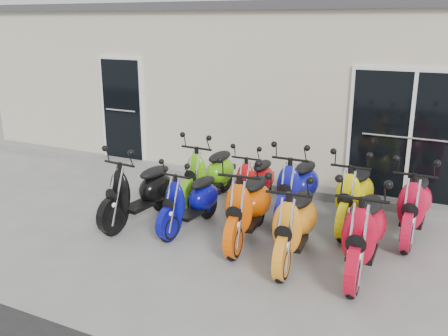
{
  "coord_description": "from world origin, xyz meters",
  "views": [
    {
      "loc": [
        3.43,
        -6.25,
        3.02
      ],
      "look_at": [
        0.0,
        0.6,
        0.75
      ],
      "focal_mm": 40.0,
      "sensor_mm": 36.0,
      "label": 1
    }
  ],
  "objects_px": {
    "scooter_front_orange_b": "(295,214)",
    "scooter_back_green": "(209,166)",
    "scooter_back_yellow": "(355,186)",
    "scooter_front_blue": "(190,193)",
    "scooter_back_red": "(255,174)",
    "scooter_back_extra": "(415,195)",
    "scooter_front_orange_a": "(248,197)",
    "scooter_back_blue": "(298,178)",
    "scooter_front_black": "(139,183)",
    "scooter_front_red": "(365,221)"
  },
  "relations": [
    {
      "from": "scooter_front_black",
      "to": "scooter_front_red",
      "type": "bearing_deg",
      "value": 3.22
    },
    {
      "from": "scooter_front_red",
      "to": "scooter_back_yellow",
      "type": "bearing_deg",
      "value": 104.1
    },
    {
      "from": "scooter_back_green",
      "to": "scooter_back_blue",
      "type": "xyz_separation_m",
      "value": [
        1.59,
        -0.02,
        0.01
      ]
    },
    {
      "from": "scooter_back_yellow",
      "to": "scooter_back_green",
      "type": "bearing_deg",
      "value": 179.65
    },
    {
      "from": "scooter_front_orange_a",
      "to": "scooter_back_extra",
      "type": "height_order",
      "value": "scooter_front_orange_a"
    },
    {
      "from": "scooter_back_blue",
      "to": "scooter_back_extra",
      "type": "bearing_deg",
      "value": -0.14
    },
    {
      "from": "scooter_back_red",
      "to": "scooter_back_blue",
      "type": "height_order",
      "value": "scooter_back_blue"
    },
    {
      "from": "scooter_front_blue",
      "to": "scooter_back_blue",
      "type": "relative_size",
      "value": 0.88
    },
    {
      "from": "scooter_front_orange_a",
      "to": "scooter_back_blue",
      "type": "xyz_separation_m",
      "value": [
        0.33,
        1.17,
        -0.01
      ]
    },
    {
      "from": "scooter_back_green",
      "to": "scooter_back_yellow",
      "type": "relative_size",
      "value": 0.99
    },
    {
      "from": "scooter_back_blue",
      "to": "scooter_back_extra",
      "type": "height_order",
      "value": "scooter_back_blue"
    },
    {
      "from": "scooter_front_blue",
      "to": "scooter_back_green",
      "type": "relative_size",
      "value": 0.89
    },
    {
      "from": "scooter_front_red",
      "to": "scooter_front_black",
      "type": "bearing_deg",
      "value": 175.36
    },
    {
      "from": "scooter_back_green",
      "to": "scooter_front_orange_a",
      "type": "bearing_deg",
      "value": -41.43
    },
    {
      "from": "scooter_front_black",
      "to": "scooter_back_yellow",
      "type": "height_order",
      "value": "scooter_back_yellow"
    },
    {
      "from": "scooter_front_orange_a",
      "to": "scooter_back_green",
      "type": "distance_m",
      "value": 1.73
    },
    {
      "from": "scooter_front_blue",
      "to": "scooter_back_red",
      "type": "relative_size",
      "value": 0.99
    },
    {
      "from": "scooter_front_orange_a",
      "to": "scooter_back_yellow",
      "type": "relative_size",
      "value": 1.03
    },
    {
      "from": "scooter_front_orange_b",
      "to": "scooter_back_green",
      "type": "distance_m",
      "value": 2.51
    },
    {
      "from": "scooter_front_orange_b",
      "to": "scooter_back_extra",
      "type": "xyz_separation_m",
      "value": [
        1.29,
        1.45,
        0.0
      ]
    },
    {
      "from": "scooter_front_orange_b",
      "to": "scooter_back_yellow",
      "type": "xyz_separation_m",
      "value": [
        0.44,
        1.45,
        0.0
      ]
    },
    {
      "from": "scooter_back_yellow",
      "to": "scooter_back_extra",
      "type": "xyz_separation_m",
      "value": [
        0.85,
        0.0,
        0.0
      ]
    },
    {
      "from": "scooter_front_black",
      "to": "scooter_back_green",
      "type": "height_order",
      "value": "same"
    },
    {
      "from": "scooter_front_blue",
      "to": "scooter_front_red",
      "type": "bearing_deg",
      "value": -0.54
    },
    {
      "from": "scooter_back_green",
      "to": "scooter_back_extra",
      "type": "height_order",
      "value": "scooter_back_extra"
    },
    {
      "from": "scooter_back_blue",
      "to": "scooter_back_yellow",
      "type": "xyz_separation_m",
      "value": [
        0.89,
        0.0,
        -0.0
      ]
    },
    {
      "from": "scooter_front_orange_a",
      "to": "scooter_back_red",
      "type": "bearing_deg",
      "value": 101.88
    },
    {
      "from": "scooter_front_orange_a",
      "to": "scooter_front_red",
      "type": "bearing_deg",
      "value": -14.74
    },
    {
      "from": "scooter_front_blue",
      "to": "scooter_front_orange_a",
      "type": "xyz_separation_m",
      "value": [
        0.94,
        -0.01,
        0.09
      ]
    },
    {
      "from": "scooter_front_orange_a",
      "to": "scooter_back_extra",
      "type": "relative_size",
      "value": 1.03
    },
    {
      "from": "scooter_back_blue",
      "to": "scooter_back_yellow",
      "type": "relative_size",
      "value": 1.01
    },
    {
      "from": "scooter_front_black",
      "to": "scooter_front_red",
      "type": "xyz_separation_m",
      "value": [
        3.41,
        -0.1,
        0.04
      ]
    },
    {
      "from": "scooter_front_blue",
      "to": "scooter_back_blue",
      "type": "distance_m",
      "value": 1.72
    },
    {
      "from": "scooter_back_green",
      "to": "scooter_back_yellow",
      "type": "height_order",
      "value": "scooter_back_yellow"
    },
    {
      "from": "scooter_front_blue",
      "to": "scooter_back_yellow",
      "type": "xyz_separation_m",
      "value": [
        2.16,
        1.16,
        0.08
      ]
    },
    {
      "from": "scooter_front_blue",
      "to": "scooter_back_green",
      "type": "distance_m",
      "value": 1.22
    },
    {
      "from": "scooter_front_red",
      "to": "scooter_back_extra",
      "type": "height_order",
      "value": "scooter_front_red"
    },
    {
      "from": "scooter_back_extra",
      "to": "scooter_front_red",
      "type": "bearing_deg",
      "value": -107.13
    },
    {
      "from": "scooter_front_orange_a",
      "to": "scooter_front_orange_b",
      "type": "bearing_deg",
      "value": -26.94
    },
    {
      "from": "scooter_front_orange_b",
      "to": "scooter_back_blue",
      "type": "bearing_deg",
      "value": 101.49
    },
    {
      "from": "scooter_back_blue",
      "to": "scooter_front_orange_b",
      "type": "bearing_deg",
      "value": -73.01
    },
    {
      "from": "scooter_front_orange_a",
      "to": "scooter_back_yellow",
      "type": "height_order",
      "value": "scooter_front_orange_a"
    },
    {
      "from": "scooter_front_blue",
      "to": "scooter_front_orange_b",
      "type": "relative_size",
      "value": 0.89
    },
    {
      "from": "scooter_front_blue",
      "to": "scooter_back_extra",
      "type": "relative_size",
      "value": 0.88
    },
    {
      "from": "scooter_front_orange_a",
      "to": "scooter_back_red",
      "type": "distance_m",
      "value": 1.35
    },
    {
      "from": "scooter_back_red",
      "to": "scooter_back_yellow",
      "type": "xyz_separation_m",
      "value": [
        1.66,
        -0.1,
        0.07
      ]
    },
    {
      "from": "scooter_front_blue",
      "to": "scooter_back_extra",
      "type": "xyz_separation_m",
      "value": [
        3.01,
        1.16,
        0.08
      ]
    },
    {
      "from": "scooter_back_blue",
      "to": "scooter_back_yellow",
      "type": "bearing_deg",
      "value": 0.0
    },
    {
      "from": "scooter_front_orange_b",
      "to": "scooter_back_yellow",
      "type": "distance_m",
      "value": 1.52
    },
    {
      "from": "scooter_front_black",
      "to": "scooter_back_extra",
      "type": "xyz_separation_m",
      "value": [
        3.84,
        1.29,
        0.01
      ]
    }
  ]
}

